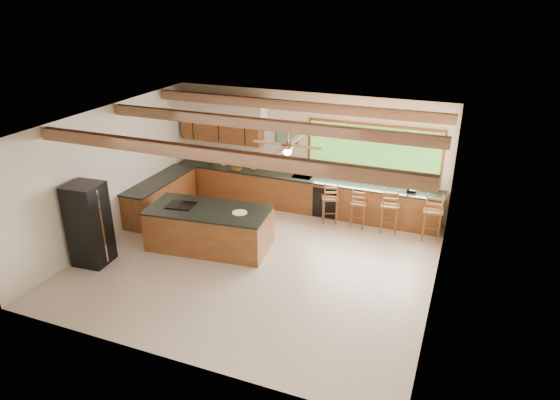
% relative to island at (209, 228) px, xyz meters
% --- Properties ---
extents(ground, '(7.20, 7.20, 0.00)m').
position_rel_island_xyz_m(ground, '(1.23, -0.23, -0.47)').
color(ground, beige).
rests_on(ground, ground).
extents(room_shell, '(7.27, 6.54, 3.02)m').
position_rel_island_xyz_m(room_shell, '(1.06, 0.43, 1.75)').
color(room_shell, white).
rests_on(room_shell, ground).
extents(counter_run, '(7.12, 3.10, 1.24)m').
position_rel_island_xyz_m(counter_run, '(0.41, 2.29, -0.00)').
color(counter_run, brown).
rests_on(counter_run, ground).
extents(island, '(2.78, 1.53, 0.95)m').
position_rel_island_xyz_m(island, '(0.00, 0.00, 0.00)').
color(island, brown).
rests_on(island, ground).
extents(refrigerator, '(0.73, 0.72, 1.76)m').
position_rel_island_xyz_m(refrigerator, '(-1.96, -1.49, 0.41)').
color(refrigerator, black).
rests_on(refrigerator, ground).
extents(bar_stool_a, '(0.50, 0.50, 1.07)m').
position_rel_island_xyz_m(bar_stool_a, '(2.11, 2.17, 0.17)').
color(bar_stool_a, brown).
rests_on(bar_stool_a, ground).
extents(bar_stool_b, '(0.40, 0.40, 1.04)m').
position_rel_island_xyz_m(bar_stool_b, '(2.82, 2.17, 0.15)').
color(bar_stool_b, brown).
rests_on(bar_stool_b, ground).
extents(bar_stool_c, '(0.47, 0.47, 1.15)m').
position_rel_island_xyz_m(bar_stool_c, '(3.56, 2.16, 0.21)').
color(bar_stool_c, brown).
rests_on(bar_stool_c, ground).
extents(bar_stool_d, '(0.47, 0.47, 1.18)m').
position_rel_island_xyz_m(bar_stool_d, '(4.53, 2.16, 0.23)').
color(bar_stool_d, brown).
rests_on(bar_stool_d, ground).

